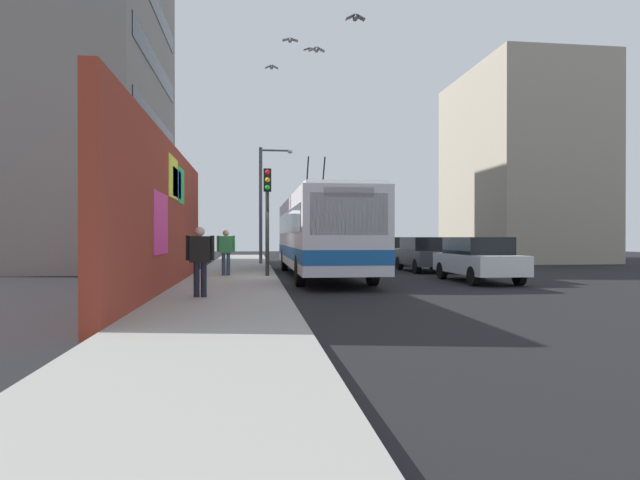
{
  "coord_description": "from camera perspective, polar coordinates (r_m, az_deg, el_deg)",
  "views": [
    {
      "loc": [
        -19.37,
        0.89,
        1.58
      ],
      "look_at": [
        0.62,
        -1.65,
        1.47
      ],
      "focal_mm": 29.82,
      "sensor_mm": 36.0,
      "label": 1
    }
  ],
  "objects": [
    {
      "name": "flying_pigeons",
      "position": [
        20.45,
        -1.56,
        19.98
      ],
      "size": [
        9.37,
        2.57,
        2.43
      ],
      "color": "slate"
    },
    {
      "name": "parked_car_champagne",
      "position": [
        30.89,
        7.55,
        -1.08
      ],
      "size": [
        4.63,
        1.79,
        1.58
      ],
      "color": "#C6B793",
      "rests_on": "ground_plane"
    },
    {
      "name": "sidewalk_slab",
      "position": [
        19.44,
        -9.34,
        -4.14
      ],
      "size": [
        48.0,
        3.2,
        0.15
      ],
      "primitive_type": "cube",
      "color": "#9E9B93",
      "rests_on": "ground_plane"
    },
    {
      "name": "parked_car_dark_gray",
      "position": [
        24.88,
        11.25,
        -1.42
      ],
      "size": [
        4.13,
        1.91,
        1.58
      ],
      "color": "#38383D",
      "rests_on": "ground_plane"
    },
    {
      "name": "ground_plane",
      "position": [
        19.46,
        -4.61,
        -4.35
      ],
      "size": [
        80.0,
        80.0,
        0.0
      ],
      "primitive_type": "plane",
      "color": "black"
    },
    {
      "name": "city_bus",
      "position": [
        21.18,
        0.05,
        0.88
      ],
      "size": [
        12.72,
        2.66,
        5.0
      ],
      "color": "silver",
      "rests_on": "ground_plane"
    },
    {
      "name": "traffic_light",
      "position": [
        19.72,
        -5.68,
        3.95
      ],
      "size": [
        0.49,
        0.28,
        3.97
      ],
      "color": "#2D382D",
      "rests_on": "sidewalk_slab"
    },
    {
      "name": "parked_car_white",
      "position": [
        19.57,
        16.55,
        -1.9
      ],
      "size": [
        4.37,
        1.79,
        1.58
      ],
      "color": "white",
      "rests_on": "ground_plane"
    },
    {
      "name": "parked_car_silver",
      "position": [
        37.2,
        4.99,
        -0.84
      ],
      "size": [
        4.92,
        1.81,
        1.58
      ],
      "color": "#B7B7BC",
      "rests_on": "ground_plane"
    },
    {
      "name": "pedestrian_midblock",
      "position": [
        20.19,
        -10.07,
        -0.91
      ],
      "size": [
        0.23,
        0.68,
        1.7
      ],
      "color": "#2D3F59",
      "rests_on": "sidewalk_slab"
    },
    {
      "name": "street_lamp",
      "position": [
        29.01,
        -5.96,
        4.68
      ],
      "size": [
        0.44,
        1.83,
        6.29
      ],
      "color": "#4C4C51",
      "rests_on": "sidewalk_slab"
    },
    {
      "name": "graffiti_wall",
      "position": [
        15.97,
        -16.11,
        2.38
      ],
      "size": [
        14.79,
        0.32,
        4.31
      ],
      "color": "maroon",
      "rests_on": "ground_plane"
    },
    {
      "name": "building_far_right",
      "position": [
        38.61,
        20.6,
        7.35
      ],
      "size": [
        11.02,
        7.36,
        12.64
      ],
      "color": "#9E937F",
      "rests_on": "ground_plane"
    },
    {
      "name": "building_far_left",
      "position": [
        31.58,
        -23.01,
        14.35
      ],
      "size": [
        13.73,
        6.39,
        18.51
      ],
      "color": "gray",
      "rests_on": "ground_plane"
    },
    {
      "name": "pedestrian_near_wall",
      "position": [
        13.01,
        -12.74,
        -1.65
      ],
      "size": [
        0.23,
        0.68,
        1.68
      ],
      "color": "#1E1E2D",
      "rests_on": "sidewalk_slab"
    }
  ]
}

